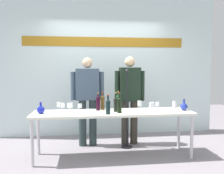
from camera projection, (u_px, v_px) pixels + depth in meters
ground_plane at (113, 156)px, 3.97m from camera, size 10.00×10.00×0.00m
back_wall at (105, 66)px, 5.24m from camera, size 4.92×0.11×3.00m
display_table at (113, 115)px, 3.91m from camera, size 2.61×0.62×0.75m
decanter_blue_left at (41, 110)px, 3.73m from camera, size 0.12×0.12×0.18m
decanter_blue_right at (184, 106)px, 4.03m from camera, size 0.12×0.12×0.19m
presenter_left at (88, 96)px, 4.47m from camera, size 0.62×0.22×1.66m
presenter_right at (130, 95)px, 4.57m from camera, size 0.58×0.22×1.68m
wine_bottle_0 at (119, 105)px, 3.79m from camera, size 0.07×0.07×0.33m
wine_bottle_1 at (118, 102)px, 4.14m from camera, size 0.07×0.07×0.31m
wine_bottle_2 at (108, 106)px, 3.69m from camera, size 0.07×0.07×0.30m
wine_bottle_3 at (103, 102)px, 4.10m from camera, size 0.07×0.07×0.30m
wine_bottle_4 at (98, 103)px, 4.02m from camera, size 0.07×0.07×0.30m
wine_bottle_5 at (116, 104)px, 3.91m from camera, size 0.07×0.07×0.32m
wine_glass_left_0 at (80, 106)px, 3.86m from camera, size 0.07×0.07×0.14m
wine_glass_left_1 at (59, 105)px, 4.02m from camera, size 0.06×0.06×0.14m
wine_glass_left_2 at (63, 106)px, 3.86m from camera, size 0.06×0.06×0.15m
wine_glass_left_3 at (71, 106)px, 3.80m from camera, size 0.06×0.06×0.16m
wine_glass_left_4 at (69, 106)px, 3.97m from camera, size 0.07×0.07×0.13m
wine_glass_right_0 at (174, 104)px, 4.08m from camera, size 0.06×0.06×0.15m
wine_glass_right_1 at (140, 103)px, 4.02m from camera, size 0.07×0.07×0.16m
wine_glass_right_2 at (158, 104)px, 4.09m from camera, size 0.07×0.07×0.13m
wine_glass_right_3 at (152, 105)px, 3.98m from camera, size 0.06×0.06×0.15m
wine_glass_right_4 at (175, 106)px, 3.86m from camera, size 0.06×0.06×0.13m
wine_glass_right_5 at (151, 106)px, 3.83m from camera, size 0.06×0.06×0.16m
microphone_stand at (127, 122)px, 4.39m from camera, size 0.20×0.20×1.45m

